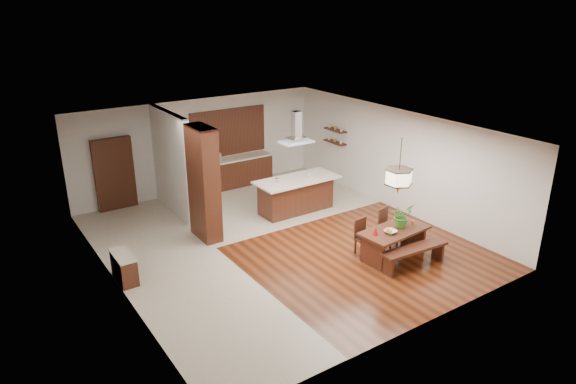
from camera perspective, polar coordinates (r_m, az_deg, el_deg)
room_shell at (r=12.25m, az=-1.17°, el=3.28°), size 9.00×9.04×2.92m
tile_hallway at (r=11.92m, az=-12.39°, el=-8.52°), size 2.50×9.00×0.01m
tile_kitchen at (r=15.56m, az=-2.24°, el=-0.90°), size 5.50×4.00×0.01m
soffit_band at (r=12.03m, az=-1.19°, el=7.02°), size 8.00×9.00×0.02m
partition_pier at (r=12.82m, az=-9.34°, el=0.91°), size 0.45×1.00×2.90m
partition_stub at (r=14.66m, az=-12.84°, el=3.20°), size 0.18×2.40×2.90m
hallway_console at (r=11.67m, az=-17.74°, el=-8.01°), size 0.37×0.88×0.63m
hallway_doorway at (r=15.41m, az=-18.72°, el=1.90°), size 1.10×0.20×2.10m
rear_counter at (r=16.68m, az=-6.08°, el=2.21°), size 2.60×0.62×0.95m
kitchen_window at (r=16.54m, az=-6.67°, el=6.64°), size 2.60×0.08×1.50m
shelf_lower at (r=16.65m, az=5.23°, el=5.53°), size 0.26×0.90×0.04m
shelf_upper at (r=16.55m, az=5.27°, el=6.87°), size 0.26×0.90×0.04m
dining_table at (r=12.28m, az=11.70°, el=-4.89°), size 1.75×0.98×0.70m
dining_bench at (r=12.07m, az=13.82°, el=-7.00°), size 1.74×0.49×0.48m
dining_chair_left at (r=12.32m, az=8.56°, el=-5.00°), size 0.42×0.42×0.87m
dining_chair_right at (r=12.89m, az=11.14°, el=-3.82°), size 0.50×0.50×0.93m
pendant_lantern at (r=11.65m, az=12.30°, el=2.81°), size 0.64×0.64×1.31m
foliage_plant at (r=12.27m, az=12.51°, el=-2.58°), size 0.54×0.48×0.56m
fruit_bowl at (r=11.98m, az=11.32°, el=-4.34°), size 0.30×0.30×0.07m
napkin_cone at (r=11.81m, az=9.71°, el=-4.27°), size 0.16×0.16×0.20m
gold_ornament at (r=12.55m, az=13.70°, el=-3.30°), size 0.07×0.07×0.10m
kitchen_island at (r=14.59m, az=0.89°, el=-0.27°), size 2.41×1.06×0.99m
range_hood at (r=14.01m, az=0.92°, el=7.22°), size 0.90×0.55×0.87m
island_cup at (r=14.55m, az=2.34°, el=1.88°), size 0.15×0.15×0.09m
microwave at (r=16.13m, az=-8.61°, el=3.82°), size 0.63×0.47×0.32m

